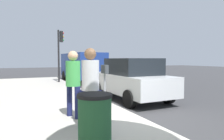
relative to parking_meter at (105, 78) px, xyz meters
The scene contains 8 objects.
ground_plane 1.86m from the parking_meter, 153.66° to the right, with size 80.00×80.00×0.00m, color #38383A.
parking_meter is the anchor object (origin of this frame).
pedestrian_at_meter 1.10m from the parking_meter, 106.06° to the left, with size 0.52×0.39×1.81m.
pedestrian_bystander 1.58m from the parking_meter, 145.31° to the left, with size 0.40×0.47×1.84m.
parked_sedan_near 2.73m from the parking_meter, 47.28° to the right, with size 4.42×2.01×1.77m.
parked_van_far 9.41m from the parking_meter, 12.21° to the right, with size 5.27×2.28×2.18m.
traffic_signal 8.70m from the parking_meter, ahead, with size 0.24×0.44×3.60m.
trash_bin 2.88m from the parking_meter, 153.86° to the left, with size 0.59×0.59×1.01m.
Camera 1 is at (-4.39, 3.02, 1.73)m, focal length 32.36 mm.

